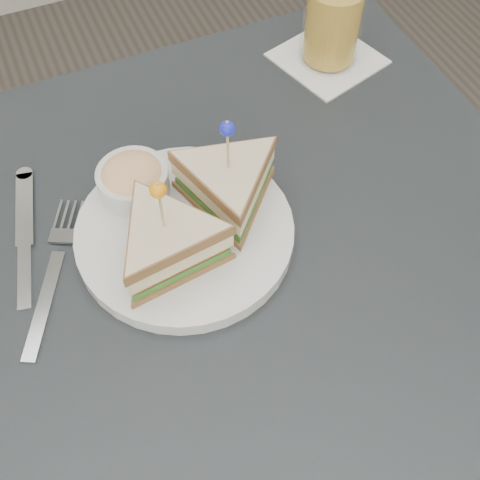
# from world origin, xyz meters

# --- Properties ---
(ground_plane) EXTENTS (3.50, 3.50, 0.00)m
(ground_plane) POSITION_xyz_m (0.00, 0.00, 0.00)
(ground_plane) COLOR #3F3833
(table) EXTENTS (0.80, 0.80, 0.75)m
(table) POSITION_xyz_m (0.00, 0.00, 0.67)
(table) COLOR black
(table) RESTS_ON ground
(plate_meal) EXTENTS (0.32, 0.32, 0.15)m
(plate_meal) POSITION_xyz_m (-0.02, 0.07, 0.79)
(plate_meal) COLOR silver
(plate_meal) RESTS_ON table
(cutlery_fork) EXTENTS (0.11, 0.19, 0.01)m
(cutlery_fork) POSITION_xyz_m (-0.18, 0.09, 0.75)
(cutlery_fork) COLOR silver
(cutlery_fork) RESTS_ON table
(cutlery_knife) EXTENTS (0.06, 0.20, 0.01)m
(cutlery_knife) POSITION_xyz_m (-0.20, 0.14, 0.75)
(cutlery_knife) COLOR white
(cutlery_knife) RESTS_ON table
(drink_set) EXTENTS (0.16, 0.16, 0.17)m
(drink_set) POSITION_xyz_m (0.26, 0.28, 0.82)
(drink_set) COLOR white
(drink_set) RESTS_ON table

